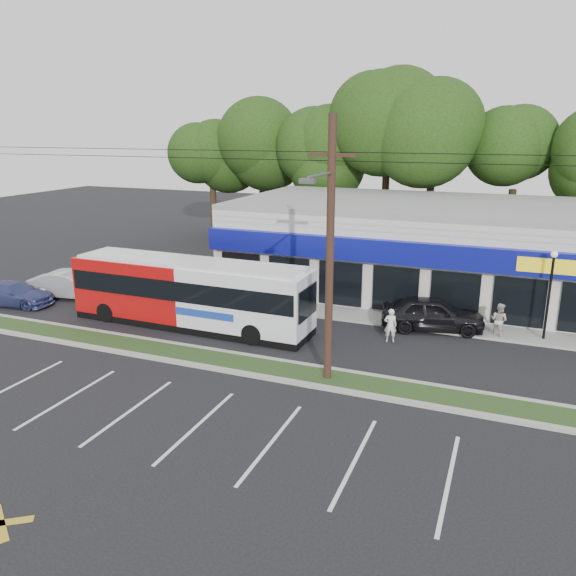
{
  "coord_description": "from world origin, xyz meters",
  "views": [
    {
      "loc": [
        9.11,
        -18.3,
        9.47
      ],
      "look_at": [
        -0.27,
        5.0,
        2.35
      ],
      "focal_mm": 35.0,
      "sensor_mm": 36.0,
      "label": 1
    }
  ],
  "objects_px": {
    "lamp_post": "(550,285)",
    "pedestrian_b": "(499,320)",
    "utility_pole": "(325,244)",
    "car_silver": "(71,285)",
    "car_dark": "(433,314)",
    "car_blue": "(14,294)",
    "metrobus": "(190,292)",
    "pedestrian_a": "(390,325)"
  },
  "relations": [
    {
      "from": "metrobus",
      "to": "car_dark",
      "type": "distance_m",
      "value": 11.92
    },
    {
      "from": "utility_pole",
      "to": "car_silver",
      "type": "bearing_deg",
      "value": 163.34
    },
    {
      "from": "lamp_post",
      "to": "car_blue",
      "type": "height_order",
      "value": "lamp_post"
    },
    {
      "from": "utility_pole",
      "to": "car_blue",
      "type": "bearing_deg",
      "value": 171.57
    },
    {
      "from": "car_dark",
      "to": "pedestrian_b",
      "type": "distance_m",
      "value": 3.03
    },
    {
      "from": "pedestrian_b",
      "to": "car_dark",
      "type": "bearing_deg",
      "value": 29.3
    },
    {
      "from": "utility_pole",
      "to": "car_dark",
      "type": "distance_m",
      "value": 9.26
    },
    {
      "from": "metrobus",
      "to": "car_blue",
      "type": "distance_m",
      "value": 11.05
    },
    {
      "from": "car_dark",
      "to": "car_silver",
      "type": "xyz_separation_m",
      "value": [
        -20.21,
        -2.3,
        -0.05
      ]
    },
    {
      "from": "utility_pole",
      "to": "car_silver",
      "type": "relative_size",
      "value": 10.51
    },
    {
      "from": "lamp_post",
      "to": "pedestrian_a",
      "type": "relative_size",
      "value": 2.67
    },
    {
      "from": "metrobus",
      "to": "pedestrian_a",
      "type": "distance_m",
      "value": 9.84
    },
    {
      "from": "lamp_post",
      "to": "pedestrian_b",
      "type": "relative_size",
      "value": 2.55
    },
    {
      "from": "car_blue",
      "to": "pedestrian_b",
      "type": "xyz_separation_m",
      "value": [
        25.24,
        4.75,
        0.18
      ]
    },
    {
      "from": "utility_pole",
      "to": "lamp_post",
      "type": "xyz_separation_m",
      "value": [
        8.17,
        7.87,
        -2.74
      ]
    },
    {
      "from": "car_silver",
      "to": "utility_pole",
      "type": "bearing_deg",
      "value": -116.47
    },
    {
      "from": "car_silver",
      "to": "car_blue",
      "type": "relative_size",
      "value": 1.06
    },
    {
      "from": "lamp_post",
      "to": "car_silver",
      "type": "relative_size",
      "value": 0.89
    },
    {
      "from": "utility_pole",
      "to": "lamp_post",
      "type": "height_order",
      "value": "utility_pole"
    },
    {
      "from": "car_dark",
      "to": "lamp_post",
      "type": "bearing_deg",
      "value": -96.52
    },
    {
      "from": "lamp_post",
      "to": "pedestrian_a",
      "type": "height_order",
      "value": "lamp_post"
    },
    {
      "from": "metrobus",
      "to": "car_silver",
      "type": "distance_m",
      "value": 9.14
    },
    {
      "from": "lamp_post",
      "to": "pedestrian_a",
      "type": "bearing_deg",
      "value": -157.01
    },
    {
      "from": "metrobus",
      "to": "utility_pole",
      "type": "bearing_deg",
      "value": -22.99
    },
    {
      "from": "utility_pole",
      "to": "pedestrian_b",
      "type": "xyz_separation_m",
      "value": [
        6.17,
        7.57,
        -4.58
      ]
    },
    {
      "from": "car_blue",
      "to": "pedestrian_a",
      "type": "relative_size",
      "value": 2.82
    },
    {
      "from": "lamp_post",
      "to": "pedestrian_b",
      "type": "bearing_deg",
      "value": -171.47
    },
    {
      "from": "pedestrian_b",
      "to": "metrobus",
      "type": "bearing_deg",
      "value": 41.82
    },
    {
      "from": "lamp_post",
      "to": "pedestrian_a",
      "type": "xyz_separation_m",
      "value": [
        -6.6,
        -2.8,
        -1.87
      ]
    },
    {
      "from": "pedestrian_a",
      "to": "pedestrian_b",
      "type": "bearing_deg",
      "value": -168.46
    },
    {
      "from": "car_silver",
      "to": "pedestrian_b",
      "type": "bearing_deg",
      "value": -93.75
    },
    {
      "from": "lamp_post",
      "to": "car_dark",
      "type": "relative_size",
      "value": 0.87
    },
    {
      "from": "pedestrian_b",
      "to": "car_silver",
      "type": "bearing_deg",
      "value": 32.23
    },
    {
      "from": "pedestrian_a",
      "to": "pedestrian_b",
      "type": "relative_size",
      "value": 0.96
    },
    {
      "from": "car_dark",
      "to": "car_silver",
      "type": "height_order",
      "value": "car_dark"
    },
    {
      "from": "utility_pole",
      "to": "lamp_post",
      "type": "relative_size",
      "value": 11.76
    },
    {
      "from": "car_silver",
      "to": "car_blue",
      "type": "distance_m",
      "value": 3.04
    },
    {
      "from": "utility_pole",
      "to": "pedestrian_a",
      "type": "xyz_separation_m",
      "value": [
        1.57,
        5.07,
        -4.62
      ]
    },
    {
      "from": "metrobus",
      "to": "pedestrian_b",
      "type": "height_order",
      "value": "metrobus"
    },
    {
      "from": "lamp_post",
      "to": "car_dark",
      "type": "xyz_separation_m",
      "value": [
        -5.02,
        -0.47,
        -1.84
      ]
    },
    {
      "from": "metrobus",
      "to": "car_silver",
      "type": "relative_size",
      "value": 2.62
    },
    {
      "from": "car_silver",
      "to": "pedestrian_a",
      "type": "distance_m",
      "value": 18.64
    }
  ]
}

